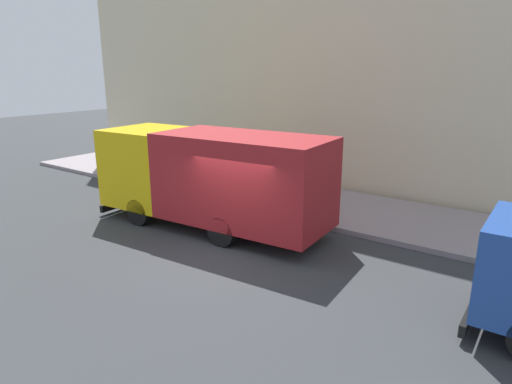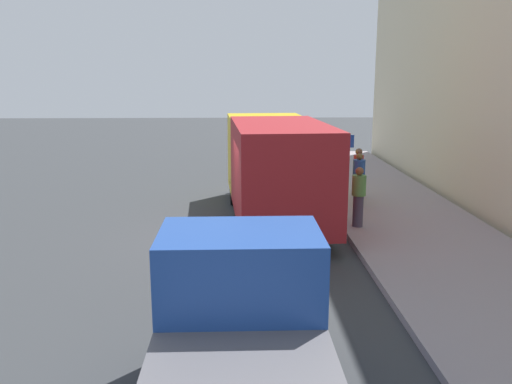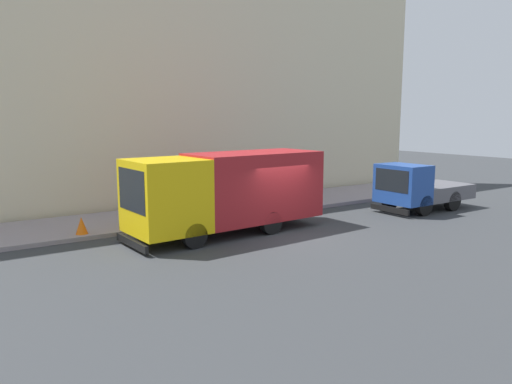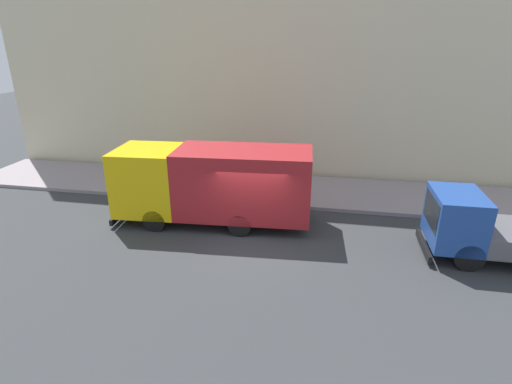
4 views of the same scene
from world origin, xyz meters
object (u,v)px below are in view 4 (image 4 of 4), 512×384
object	(u,v)px
small_flatbed_truck	(488,229)
street_sign_post	(231,168)
pedestrian_walking	(185,170)
pedestrian_third	(257,181)
pedestrian_standing	(209,174)
traffic_cone_orange	(130,184)
large_utility_truck	(213,182)

from	to	relation	value
small_flatbed_truck	street_sign_post	xyz separation A→B (m)	(3.06, 9.39, 0.58)
pedestrian_walking	pedestrian_third	xyz separation A→B (m)	(-0.77, -3.56, -0.03)
small_flatbed_truck	pedestrian_walking	size ratio (longest dim) A/B	2.94
pedestrian_walking	pedestrian_third	world-z (taller)	pedestrian_walking
pedestrian_standing	street_sign_post	world-z (taller)	street_sign_post
pedestrian_third	street_sign_post	xyz separation A→B (m)	(-0.16, 1.11, 0.59)
traffic_cone_orange	street_sign_post	bearing A→B (deg)	-92.18
pedestrian_third	large_utility_truck	bearing A→B (deg)	-160.39
small_flatbed_truck	pedestrian_standing	size ratio (longest dim) A/B	2.91
large_utility_truck	small_flatbed_truck	bearing A→B (deg)	-99.53
large_utility_truck	pedestrian_third	xyz separation A→B (m)	(2.21, -1.30, -0.64)
pedestrian_standing	pedestrian_third	world-z (taller)	pedestrian_standing
pedestrian_walking	pedestrian_standing	size ratio (longest dim) A/B	0.99
pedestrian_walking	street_sign_post	world-z (taller)	street_sign_post
large_utility_truck	street_sign_post	size ratio (longest dim) A/B	3.13
large_utility_truck	pedestrian_walking	world-z (taller)	large_utility_truck
pedestrian_walking	pedestrian_standing	xyz separation A→B (m)	(-0.26, -1.26, -0.01)
pedestrian_walking	pedestrian_standing	bearing A→B (deg)	171.22
pedestrian_standing	street_sign_post	xyz separation A→B (m)	(-0.67, -1.19, 0.57)
pedestrian_third	traffic_cone_orange	world-z (taller)	pedestrian_third
large_utility_truck	street_sign_post	distance (m)	2.06
pedestrian_third	pedestrian_walking	bearing A→B (deg)	127.98
pedestrian_third	street_sign_post	bearing A→B (deg)	148.37
pedestrian_third	small_flatbed_truck	bearing A→B (deg)	-61.14
small_flatbed_truck	traffic_cone_orange	distance (m)	14.69
pedestrian_third	traffic_cone_orange	xyz separation A→B (m)	(0.03, 6.04, -0.55)
pedestrian_walking	street_sign_post	size ratio (longest dim) A/B	0.68
small_flatbed_truck	pedestrian_standing	xyz separation A→B (m)	(3.73, 10.58, 0.01)
large_utility_truck	small_flatbed_truck	size ratio (longest dim) A/B	1.57
traffic_cone_orange	pedestrian_walking	bearing A→B (deg)	-73.35
large_utility_truck	pedestrian_walking	xyz separation A→B (m)	(2.98, 2.26, -0.61)
pedestrian_standing	traffic_cone_orange	size ratio (longest dim) A/B	2.73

